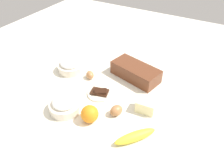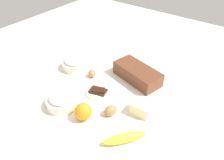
{
  "view_description": "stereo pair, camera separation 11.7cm",
  "coord_description": "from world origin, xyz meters",
  "px_view_note": "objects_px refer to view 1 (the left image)",
  "views": [
    {
      "loc": [
        0.46,
        -0.81,
        0.76
      ],
      "look_at": [
        0.0,
        0.0,
        0.04
      ],
      "focal_mm": 34.38,
      "sensor_mm": 36.0,
      "label": 1
    },
    {
      "loc": [
        0.56,
        -0.74,
        0.76
      ],
      "look_at": [
        0.0,
        0.0,
        0.04
      ],
      "focal_mm": 34.38,
      "sensor_mm": 36.0,
      "label": 2
    }
  ],
  "objects_px": {
    "loaf_pan": "(136,72)",
    "egg_near_butter": "(116,110)",
    "egg_beside_bowl": "(90,75)",
    "chocolate_plate": "(100,93)",
    "sugar_bowl": "(71,66)",
    "flour_bowl": "(65,105)",
    "butter_block": "(146,106)",
    "orange_fruit": "(90,114)",
    "banana": "(135,136)"
  },
  "relations": [
    {
      "from": "sugar_bowl",
      "to": "butter_block",
      "type": "relative_size",
      "value": 1.73
    },
    {
      "from": "butter_block",
      "to": "egg_near_butter",
      "type": "bearing_deg",
      "value": -140.69
    },
    {
      "from": "flour_bowl",
      "to": "chocolate_plate",
      "type": "xyz_separation_m",
      "value": [
        0.08,
        0.18,
        -0.02
      ]
    },
    {
      "from": "flour_bowl",
      "to": "egg_near_butter",
      "type": "height_order",
      "value": "flour_bowl"
    },
    {
      "from": "sugar_bowl",
      "to": "egg_beside_bowl",
      "type": "xyz_separation_m",
      "value": [
        0.14,
        -0.0,
        -0.01
      ]
    },
    {
      "from": "flour_bowl",
      "to": "egg_near_butter",
      "type": "xyz_separation_m",
      "value": [
        0.23,
        0.1,
        -0.01
      ]
    },
    {
      "from": "flour_bowl",
      "to": "orange_fruit",
      "type": "height_order",
      "value": "orange_fruit"
    },
    {
      "from": "chocolate_plate",
      "to": "egg_beside_bowl",
      "type": "bearing_deg",
      "value": 142.53
    },
    {
      "from": "egg_near_butter",
      "to": "egg_beside_bowl",
      "type": "bearing_deg",
      "value": 146.44
    },
    {
      "from": "butter_block",
      "to": "flour_bowl",
      "type": "bearing_deg",
      "value": -151.07
    },
    {
      "from": "loaf_pan",
      "to": "flour_bowl",
      "type": "height_order",
      "value": "loaf_pan"
    },
    {
      "from": "loaf_pan",
      "to": "butter_block",
      "type": "xyz_separation_m",
      "value": [
        0.16,
        -0.22,
        -0.01
      ]
    },
    {
      "from": "loaf_pan",
      "to": "butter_block",
      "type": "bearing_deg",
      "value": -40.54
    },
    {
      "from": "egg_beside_bowl",
      "to": "chocolate_plate",
      "type": "distance_m",
      "value": 0.16
    },
    {
      "from": "orange_fruit",
      "to": "loaf_pan",
      "type": "bearing_deg",
      "value": 83.75
    },
    {
      "from": "egg_beside_bowl",
      "to": "chocolate_plate",
      "type": "xyz_separation_m",
      "value": [
        0.13,
        -0.1,
        -0.01
      ]
    },
    {
      "from": "loaf_pan",
      "to": "egg_beside_bowl",
      "type": "bearing_deg",
      "value": -135.76
    },
    {
      "from": "orange_fruit",
      "to": "butter_block",
      "type": "height_order",
      "value": "orange_fruit"
    },
    {
      "from": "banana",
      "to": "butter_block",
      "type": "relative_size",
      "value": 2.11
    },
    {
      "from": "flour_bowl",
      "to": "butter_block",
      "type": "relative_size",
      "value": 1.69
    },
    {
      "from": "flour_bowl",
      "to": "banana",
      "type": "distance_m",
      "value": 0.37
    },
    {
      "from": "chocolate_plate",
      "to": "banana",
      "type": "bearing_deg",
      "value": -31.21
    },
    {
      "from": "egg_near_butter",
      "to": "egg_beside_bowl",
      "type": "xyz_separation_m",
      "value": [
        -0.27,
        0.18,
        -0.0
      ]
    },
    {
      "from": "egg_near_butter",
      "to": "egg_beside_bowl",
      "type": "distance_m",
      "value": 0.33
    },
    {
      "from": "loaf_pan",
      "to": "egg_beside_bowl",
      "type": "relative_size",
      "value": 5.26
    },
    {
      "from": "sugar_bowl",
      "to": "banana",
      "type": "xyz_separation_m",
      "value": [
        0.55,
        -0.27,
        -0.02
      ]
    },
    {
      "from": "orange_fruit",
      "to": "egg_near_butter",
      "type": "height_order",
      "value": "orange_fruit"
    },
    {
      "from": "chocolate_plate",
      "to": "sugar_bowl",
      "type": "bearing_deg",
      "value": 159.4
    },
    {
      "from": "loaf_pan",
      "to": "sugar_bowl",
      "type": "distance_m",
      "value": 0.39
    },
    {
      "from": "flour_bowl",
      "to": "chocolate_plate",
      "type": "relative_size",
      "value": 1.17
    },
    {
      "from": "banana",
      "to": "flour_bowl",
      "type": "bearing_deg",
      "value": -178.79
    },
    {
      "from": "flour_bowl",
      "to": "egg_beside_bowl",
      "type": "xyz_separation_m",
      "value": [
        -0.04,
        0.28,
        -0.01
      ]
    },
    {
      "from": "butter_block",
      "to": "egg_beside_bowl",
      "type": "bearing_deg",
      "value": 167.07
    },
    {
      "from": "egg_beside_bowl",
      "to": "sugar_bowl",
      "type": "bearing_deg",
      "value": 178.31
    },
    {
      "from": "egg_near_butter",
      "to": "banana",
      "type": "bearing_deg",
      "value": -32.62
    },
    {
      "from": "chocolate_plate",
      "to": "orange_fruit",
      "type": "bearing_deg",
      "value": -72.11
    },
    {
      "from": "loaf_pan",
      "to": "butter_block",
      "type": "relative_size",
      "value": 3.37
    },
    {
      "from": "egg_near_butter",
      "to": "orange_fruit",
      "type": "bearing_deg",
      "value": -133.37
    },
    {
      "from": "flour_bowl",
      "to": "butter_block",
      "type": "distance_m",
      "value": 0.39
    },
    {
      "from": "butter_block",
      "to": "sugar_bowl",
      "type": "bearing_deg",
      "value": 170.06
    },
    {
      "from": "flour_bowl",
      "to": "sugar_bowl",
      "type": "xyz_separation_m",
      "value": [
        -0.18,
        0.28,
        0.0
      ]
    },
    {
      "from": "loaf_pan",
      "to": "flour_bowl",
      "type": "relative_size",
      "value": 2.0
    },
    {
      "from": "loaf_pan",
      "to": "sugar_bowl",
      "type": "relative_size",
      "value": 1.95
    },
    {
      "from": "banana",
      "to": "orange_fruit",
      "type": "xyz_separation_m",
      "value": [
        -0.23,
        -0.0,
        0.02
      ]
    },
    {
      "from": "banana",
      "to": "sugar_bowl",
      "type": "bearing_deg",
      "value": 153.72
    },
    {
      "from": "butter_block",
      "to": "egg_beside_bowl",
      "type": "relative_size",
      "value": 1.56
    },
    {
      "from": "loaf_pan",
      "to": "chocolate_plate",
      "type": "bearing_deg",
      "value": -99.62
    },
    {
      "from": "egg_beside_bowl",
      "to": "orange_fruit",
      "type": "bearing_deg",
      "value": -56.08
    },
    {
      "from": "egg_beside_bowl",
      "to": "egg_near_butter",
      "type": "bearing_deg",
      "value": -33.56
    },
    {
      "from": "loaf_pan",
      "to": "egg_near_butter",
      "type": "relative_size",
      "value": 4.66
    }
  ]
}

